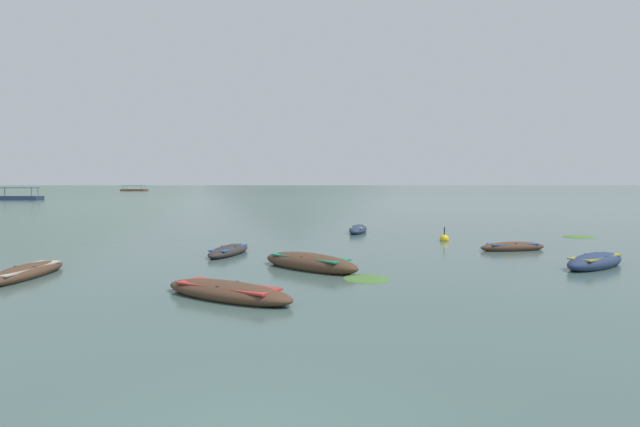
{
  "coord_description": "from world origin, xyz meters",
  "views": [
    {
      "loc": [
        0.69,
        -5.43,
        3.03
      ],
      "look_at": [
        1.71,
        35.43,
        0.55
      ],
      "focal_mm": 27.48,
      "sensor_mm": 36.0,
      "label": 1
    }
  ],
  "objects": [
    {
      "name": "ferry_0",
      "position": [
        -73.91,
        206.94,
        0.45
      ],
      "size": [
        11.25,
        5.81,
        2.54
      ],
      "color": "brown",
      "rests_on": "ground"
    },
    {
      "name": "rowboat_1",
      "position": [
        -8.48,
        10.49,
        0.16
      ],
      "size": [
        1.25,
        4.06,
        0.51
      ],
      "color": "#4C3323",
      "rests_on": "ground"
    },
    {
      "name": "weed_patch_0",
      "position": [
        16.21,
        21.99,
        0.0
      ],
      "size": [
        2.64,
        2.68,
        0.14
      ],
      "primitive_type": "ellipsoid",
      "rotation": [
        0.0,
        0.0,
        0.87
      ],
      "color": "#477033",
      "rests_on": "ground"
    },
    {
      "name": "rowboat_2",
      "position": [
        3.84,
        25.01,
        0.19
      ],
      "size": [
        1.81,
        3.66,
        0.59
      ],
      "color": "navy",
      "rests_on": "ground"
    },
    {
      "name": "mountain_1",
      "position": [
        -1070.12,
        1954.91,
        202.53
      ],
      "size": [
        1458.01,
        1458.01,
        405.06
      ],
      "primitive_type": "cone",
      "color": "#56665B",
      "rests_on": "ground"
    },
    {
      "name": "mooring_buoy",
      "position": [
        7.94,
        20.25,
        0.1
      ],
      "size": [
        0.49,
        0.49,
        0.88
      ],
      "color": "yellow",
      "rests_on": "ground"
    },
    {
      "name": "ferry_1",
      "position": [
        -53.9,
        88.07,
        0.45
      ],
      "size": [
        8.33,
        3.01,
        2.54
      ],
      "color": "navy",
      "rests_on": "ground"
    },
    {
      "name": "rowboat_0",
      "position": [
        0.75,
        11.87,
        0.22
      ],
      "size": [
        3.98,
        3.81,
        0.71
      ],
      "color": "#4C3323",
      "rests_on": "ground"
    },
    {
      "name": "mountain_2",
      "position": [
        -48.8,
        2181.53,
        127.68
      ],
      "size": [
        998.15,
        998.15,
        255.36
      ],
      "primitive_type": "cone",
      "color": "#4C5B56",
      "rests_on": "ground"
    },
    {
      "name": "rowboat_5",
      "position": [
        -1.45,
        7.45,
        0.17
      ],
      "size": [
        4.15,
        3.25,
        0.55
      ],
      "color": "#4C3323",
      "rests_on": "ground"
    },
    {
      "name": "rowboat_6",
      "position": [
        11.16,
        11.99,
        0.2
      ],
      "size": [
        3.62,
        3.1,
        0.65
      ],
      "color": "navy",
      "rests_on": "ground"
    },
    {
      "name": "weed_patch_2",
      "position": [
        2.54,
        9.98,
        0.0
      ],
      "size": [
        1.6,
        1.7,
        0.14
      ],
      "primitive_type": "ellipsoid",
      "rotation": [
        0.0,
        0.0,
        0.08
      ],
      "color": "#477033",
      "rests_on": "ground"
    },
    {
      "name": "rowboat_4",
      "position": [
        10.05,
        16.55,
        0.15
      ],
      "size": [
        3.28,
        1.4,
        0.49
      ],
      "color": "#4C3323",
      "rests_on": "ground"
    },
    {
      "name": "ground_plane",
      "position": [
        0.0,
        1500.0,
        0.0
      ],
      "size": [
        6000.0,
        6000.0,
        0.0
      ],
      "primitive_type": "plane",
      "color": "#425B56"
    },
    {
      "name": "rowboat_3",
      "position": [
        -2.71,
        15.53,
        0.16
      ],
      "size": [
        1.88,
        3.53,
        0.5
      ],
      "color": "#2D2826",
      "rests_on": "ground"
    }
  ]
}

